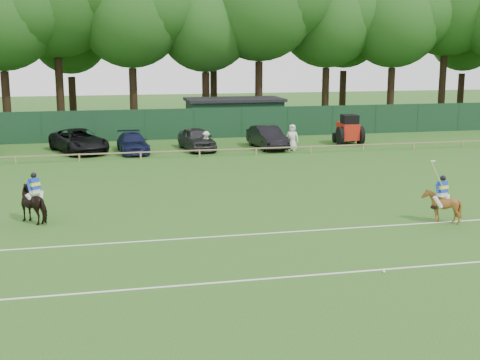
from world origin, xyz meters
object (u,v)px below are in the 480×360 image
object	(u,v)px
suv_black	(79,141)
utility_shed	(234,115)
horse_chestnut	(441,206)
spectator_left	(206,142)
hatch_grey	(197,139)
spectator_right	(292,138)
tractor	(348,130)
spectator_mid	(291,139)
horse_dark	(35,204)
sedan_navy	(133,143)
estate_black	(267,137)
polo_ball	(384,272)

from	to	relation	value
suv_black	utility_shed	xyz separation A→B (m)	(13.08, 8.21, 0.71)
horse_chestnut	spectator_left	bearing A→B (deg)	-87.49
suv_black	hatch_grey	xyz separation A→B (m)	(8.37, -0.74, -0.01)
utility_shed	hatch_grey	bearing A→B (deg)	-117.78
spectator_left	spectator_right	world-z (taller)	spectator_right
hatch_grey	utility_shed	size ratio (longest dim) A/B	0.57
utility_shed	tractor	world-z (taller)	utility_shed
spectator_right	suv_black	bearing A→B (deg)	-162.89
tractor	suv_black	bearing A→B (deg)	-176.28
utility_shed	spectator_mid	bearing A→B (deg)	-77.77
horse_dark	spectator_left	size ratio (longest dim) A/B	1.24
tractor	spectator_right	bearing A→B (deg)	-153.05
sedan_navy	tractor	distance (m)	16.54
suv_black	spectator_mid	size ratio (longest dim) A/B	3.95
horse_chestnut	estate_black	world-z (taller)	estate_black
spectator_mid	polo_ball	world-z (taller)	spectator_mid
utility_shed	tractor	size ratio (longest dim) A/B	2.91
estate_black	spectator_left	world-z (taller)	estate_black
sedan_navy	polo_ball	xyz separation A→B (m)	(6.65, -27.18, -0.65)
sedan_navy	hatch_grey	bearing A→B (deg)	-1.88
spectator_right	horse_chestnut	bearing A→B (deg)	-62.34
estate_black	spectator_right	distance (m)	2.08
horse_dark	sedan_navy	distance (m)	18.73
spectator_left	spectator_mid	distance (m)	6.38
suv_black	tractor	world-z (taller)	tractor
horse_chestnut	estate_black	size ratio (longest dim) A/B	0.29
horse_chestnut	polo_ball	size ratio (longest dim) A/B	15.99
horse_chestnut	estate_black	bearing A→B (deg)	-100.21
estate_black	horse_dark	bearing A→B (deg)	-135.02
spectator_left	sedan_navy	bearing A→B (deg)	153.29
spectator_left	tractor	world-z (taller)	tractor
horse_dark	horse_chestnut	xyz separation A→B (m)	(16.84, -3.83, -0.07)
horse_chestnut	tractor	world-z (taller)	tractor
sedan_navy	spectator_mid	distance (m)	11.53
sedan_navy	horse_chestnut	bearing A→B (deg)	-65.83
horse_chestnut	hatch_grey	world-z (taller)	hatch_grey
utility_shed	tractor	xyz separation A→B (m)	(7.18, -8.65, -0.45)
polo_ball	utility_shed	size ratio (longest dim) A/B	0.01
sedan_navy	hatch_grey	xyz separation A→B (m)	(4.63, 0.18, 0.12)
hatch_grey	spectator_left	xyz separation A→B (m)	(0.50, -1.22, -0.06)
tractor	utility_shed	bearing A→B (deg)	134.65
estate_black	utility_shed	size ratio (longest dim) A/B	0.59
horse_chestnut	spectator_right	world-z (taller)	spectator_right
spectator_left	spectator_mid	bearing A→B (deg)	-13.08
utility_shed	sedan_navy	bearing A→B (deg)	-135.66
spectator_mid	polo_ball	xyz separation A→B (m)	(-4.85, -26.38, -0.71)
hatch_grey	spectator_left	size ratio (longest dim) A/B	3.16
spectator_right	polo_ball	distance (m)	26.02
suv_black	spectator_right	distance (m)	15.30
spectator_mid	spectator_right	world-z (taller)	spectator_right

